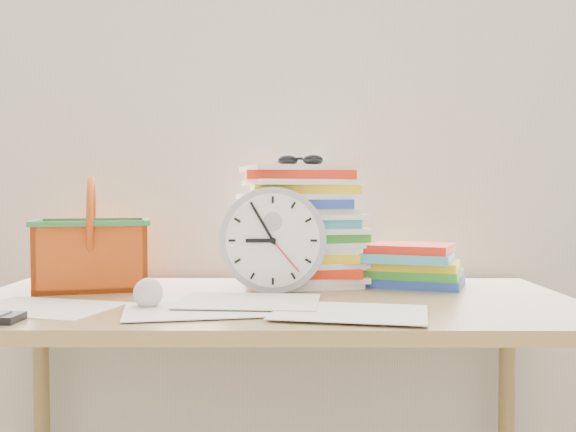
{
  "coord_description": "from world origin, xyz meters",
  "views": [
    {
      "loc": [
        0.05,
        0.13,
        0.99
      ],
      "look_at": [
        0.04,
        1.6,
        0.94
      ],
      "focal_mm": 40.0,
      "sensor_mm": 36.0,
      "label": 1
    }
  ],
  "objects_px": {
    "paper_stack": "(302,225)",
    "basket": "(92,234)",
    "desk": "(270,330)",
    "clock": "(273,240)",
    "book_stack": "(412,265)"
  },
  "relations": [
    {
      "from": "clock",
      "to": "basket",
      "type": "bearing_deg",
      "value": 171.92
    },
    {
      "from": "paper_stack",
      "to": "clock",
      "type": "distance_m",
      "value": 0.16
    },
    {
      "from": "clock",
      "to": "book_stack",
      "type": "height_order",
      "value": "clock"
    },
    {
      "from": "desk",
      "to": "clock",
      "type": "bearing_deg",
      "value": 87.31
    },
    {
      "from": "basket",
      "to": "clock",
      "type": "bearing_deg",
      "value": -22.94
    },
    {
      "from": "paper_stack",
      "to": "clock",
      "type": "relative_size",
      "value": 1.23
    },
    {
      "from": "paper_stack",
      "to": "basket",
      "type": "distance_m",
      "value": 0.54
    },
    {
      "from": "paper_stack",
      "to": "basket",
      "type": "bearing_deg",
      "value": -172.47
    },
    {
      "from": "book_stack",
      "to": "basket",
      "type": "distance_m",
      "value": 0.83
    },
    {
      "from": "book_stack",
      "to": "paper_stack",
      "type": "bearing_deg",
      "value": 173.39
    },
    {
      "from": "desk",
      "to": "clock",
      "type": "height_order",
      "value": "clock"
    },
    {
      "from": "clock",
      "to": "book_stack",
      "type": "bearing_deg",
      "value": 16.07
    },
    {
      "from": "desk",
      "to": "paper_stack",
      "type": "distance_m",
      "value": 0.33
    },
    {
      "from": "desk",
      "to": "book_stack",
      "type": "distance_m",
      "value": 0.43
    },
    {
      "from": "desk",
      "to": "book_stack",
      "type": "xyz_separation_m",
      "value": [
        0.36,
        0.19,
        0.13
      ]
    }
  ]
}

